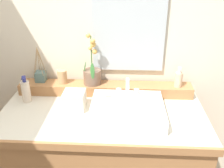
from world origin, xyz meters
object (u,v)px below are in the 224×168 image
at_px(soap_bar, 108,94).
at_px(soap_dispenser, 179,79).
at_px(tumbler_cup, 62,77).
at_px(lotion_bottle, 26,91).
at_px(potted_plant, 92,73).
at_px(reed_diffuser, 41,76).
at_px(sink_basin, 127,111).
at_px(tissue_box, 74,100).

xyz_separation_m(soap_bar, soap_dispenser, (0.45, 0.16, 0.04)).
distance_m(tumbler_cup, lotion_bottle, 0.25).
relative_size(potted_plant, reed_diffuser, 1.41).
bearing_deg(sink_basin, tumbler_cup, 146.93).
bearing_deg(soap_dispenser, lotion_bottle, -172.86).
height_order(soap_bar, lotion_bottle, lotion_bottle).
bearing_deg(potted_plant, soap_dispenser, -1.25).
xyz_separation_m(potted_plant, soap_dispenser, (0.57, -0.01, -0.02)).
height_order(sink_basin, tissue_box, sink_basin).
relative_size(sink_basin, reed_diffuser, 1.72).
bearing_deg(soap_bar, potted_plant, 124.27).
relative_size(sink_basin, lotion_bottle, 2.37).
bearing_deg(soap_dispenser, sink_basin, -140.66).
height_order(potted_plant, soap_dispenser, potted_plant).
height_order(tumbler_cup, reed_diffuser, reed_diffuser).
distance_m(soap_bar, tissue_box, 0.21).
bearing_deg(tumbler_cup, lotion_bottle, -146.66).
bearing_deg(reed_diffuser, potted_plant, -3.34).
distance_m(sink_basin, soap_dispenser, 0.44).
bearing_deg(tissue_box, soap_bar, 7.36).
relative_size(reed_diffuser, lotion_bottle, 1.37).
bearing_deg(tumbler_cup, reed_diffuser, 172.60).
bearing_deg(tissue_box, soap_dispenser, 16.21).
xyz_separation_m(potted_plant, tumbler_cup, (-0.21, 0.00, -0.03)).
bearing_deg(tissue_box, lotion_bottle, 168.19).
relative_size(potted_plant, lotion_bottle, 1.94).
bearing_deg(reed_diffuser, tumbler_cup, -7.40).
bearing_deg(soap_bar, lotion_bottle, 175.57).
relative_size(tumbler_cup, lotion_bottle, 0.52).
bearing_deg(reed_diffuser, soap_dispenser, -2.06).
distance_m(soap_bar, reed_diffuser, 0.52).
bearing_deg(sink_basin, soap_dispenser, 39.34).
bearing_deg(tissue_box, potted_plant, 66.91).
distance_m(sink_basin, reed_diffuser, 0.68).
height_order(sink_basin, potted_plant, potted_plant).
bearing_deg(soap_bar, sink_basin, -43.39).
height_order(sink_basin, tumbler_cup, sink_basin).
distance_m(lotion_bottle, tissue_box, 0.33).
xyz_separation_m(sink_basin, lotion_bottle, (-0.65, 0.15, 0.03)).
bearing_deg(tumbler_cup, soap_bar, -28.64).
bearing_deg(soap_dispenser, tissue_box, -163.79).
distance_m(sink_basin, lotion_bottle, 0.67).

